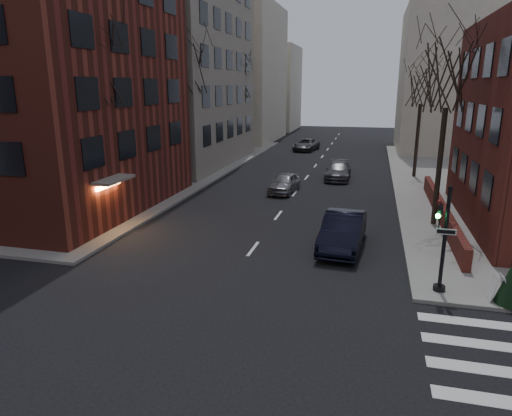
% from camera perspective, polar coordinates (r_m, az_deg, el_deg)
% --- Properties ---
extents(sidewalk_far_left, '(44.00, 44.00, 0.15)m').
position_cam_1_polar(sidewalk_far_left, '(51.63, -27.57, 5.05)').
color(sidewalk_far_left, gray).
rests_on(sidewalk_far_left, ground).
extents(building_left_brick, '(15.00, 15.00, 18.00)m').
position_cam_1_polar(building_left_brick, '(32.05, -27.14, 16.06)').
color(building_left_brick, maroon).
rests_on(building_left_brick, ground).
extents(building_left_tan, '(18.00, 18.00, 28.00)m').
position_cam_1_polar(building_left_tan, '(47.87, -14.64, 22.38)').
color(building_left_tan, gray).
rests_on(building_left_tan, ground).
extents(low_wall_right, '(0.35, 16.00, 1.00)m').
position_cam_1_polar(low_wall_right, '(28.10, 22.16, -0.33)').
color(low_wall_right, '#582019').
rests_on(low_wall_right, sidewalk_far_right).
extents(building_distant_la, '(14.00, 16.00, 18.00)m').
position_cam_1_polar(building_distant_la, '(66.10, -3.68, 16.33)').
color(building_distant_la, beige).
rests_on(building_distant_la, ground).
extents(building_distant_ra, '(14.00, 14.00, 16.00)m').
position_cam_1_polar(building_distant_ra, '(58.74, 24.67, 14.21)').
color(building_distant_ra, beige).
rests_on(building_distant_ra, ground).
extents(building_distant_lb, '(10.00, 12.00, 14.00)m').
position_cam_1_polar(building_distant_lb, '(81.97, 1.49, 14.73)').
color(building_distant_lb, beige).
rests_on(building_distant_lb, ground).
extents(traffic_signal, '(0.76, 0.44, 4.00)m').
position_cam_1_polar(traffic_signal, '(18.05, 22.23, -4.42)').
color(traffic_signal, black).
rests_on(traffic_signal, sidewalk_far_right).
extents(tree_left_a, '(4.18, 4.18, 10.26)m').
position_cam_1_polar(tree_left_a, '(26.03, -19.10, 16.26)').
color(tree_left_a, '#2D231C').
rests_on(tree_left_a, sidewalk_far_left).
extents(tree_left_b, '(4.40, 4.40, 10.80)m').
position_cam_1_polar(tree_left_b, '(36.72, -8.54, 17.03)').
color(tree_left_b, '#2D231C').
rests_on(tree_left_b, sidewalk_far_left).
extents(tree_left_c, '(3.96, 3.96, 9.72)m').
position_cam_1_polar(tree_left_c, '(49.93, -2.10, 15.63)').
color(tree_left_c, '#2D231C').
rests_on(tree_left_c, sidewalk_far_left).
extents(tree_right_a, '(3.96, 3.96, 9.72)m').
position_cam_1_polar(tree_right_a, '(26.17, 22.97, 14.93)').
color(tree_right_a, '#2D231C').
rests_on(tree_right_a, sidewalk_far_right).
extents(tree_right_b, '(3.74, 3.74, 9.18)m').
position_cam_1_polar(tree_right_b, '(40.08, 20.06, 14.24)').
color(tree_right_b, '#2D231C').
rests_on(tree_right_b, sidewalk_far_right).
extents(streetlamp_near, '(0.36, 0.36, 6.28)m').
position_cam_1_polar(streetlamp_near, '(32.96, -9.94, 9.06)').
color(streetlamp_near, black).
rests_on(streetlamp_near, sidewalk_far_left).
extents(streetlamp_far, '(0.36, 0.36, 6.28)m').
position_cam_1_polar(streetlamp_far, '(51.80, -0.77, 11.42)').
color(streetlamp_far, black).
rests_on(streetlamp_far, sidewalk_far_left).
extents(parked_sedan, '(2.12, 5.29, 1.71)m').
position_cam_1_polar(parked_sedan, '(22.16, 10.81, -2.86)').
color(parked_sedan, black).
rests_on(parked_sedan, ground).
extents(car_lane_silver, '(2.03, 4.24, 1.40)m').
position_cam_1_polar(car_lane_silver, '(33.30, 3.57, 3.15)').
color(car_lane_silver, gray).
rests_on(car_lane_silver, ground).
extents(car_lane_gray, '(1.99, 4.86, 1.41)m').
position_cam_1_polar(car_lane_gray, '(38.56, 10.23, 4.60)').
color(car_lane_gray, '#45454A').
rests_on(car_lane_gray, ground).
extents(car_lane_far, '(2.97, 5.26, 1.39)m').
position_cam_1_polar(car_lane_far, '(55.29, 6.27, 7.88)').
color(car_lane_far, '#3F3F44').
rests_on(car_lane_far, ground).
extents(sandwich_board, '(0.46, 0.62, 0.96)m').
position_cam_1_polar(sandwich_board, '(18.58, 28.01, -8.79)').
color(sandwich_board, silver).
rests_on(sandwich_board, sidewalk_far_right).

